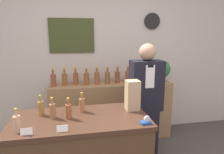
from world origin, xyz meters
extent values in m
cube|color=beige|center=(0.00, 2.00, 1.35)|extent=(5.20, 0.06, 2.70)
cube|color=#39421F|center=(-0.45, 1.96, 1.65)|extent=(0.68, 0.02, 0.52)
cylinder|color=black|center=(0.85, 1.95, 1.88)|extent=(0.26, 0.03, 0.26)
cube|color=#9E754C|center=(0.14, 1.75, 0.46)|extent=(1.91, 0.39, 0.92)
cube|color=#41281B|center=(-0.39, 0.56, 0.88)|extent=(1.29, 0.65, 0.04)
cube|color=black|center=(0.45, 1.06, 0.36)|extent=(0.30, 0.24, 0.73)
cube|color=black|center=(0.45, 1.06, 1.04)|extent=(0.40, 0.24, 0.63)
cube|color=white|center=(0.45, 0.94, 1.18)|extent=(0.11, 0.01, 0.28)
cube|color=black|center=(0.45, 0.94, 1.31)|extent=(0.07, 0.01, 0.03)
sphere|color=tan|center=(0.45, 1.06, 1.46)|extent=(0.21, 0.21, 0.21)
cylinder|color=#9E998E|center=(0.94, 1.71, 0.96)|extent=(0.17, 0.17, 0.09)
sphere|color=#2D6B2D|center=(0.94, 1.71, 1.13)|extent=(0.29, 0.29, 0.29)
cube|color=tan|center=(0.15, 0.66, 1.06)|extent=(0.14, 0.13, 0.31)
cube|color=#1E4799|center=(0.17, 0.31, 0.91)|extent=(0.09, 0.06, 0.02)
cylinder|color=silver|center=(0.18, 0.31, 0.95)|extent=(0.06, 0.02, 0.06)
cube|color=white|center=(-0.82, 0.30, 0.93)|extent=(0.09, 0.02, 0.06)
cube|color=white|center=(-0.54, 0.30, 0.93)|extent=(0.09, 0.02, 0.06)
cylinder|color=tan|center=(-0.90, 0.36, 0.97)|extent=(0.06, 0.06, 0.14)
cylinder|color=tan|center=(-0.90, 0.36, 1.07)|extent=(0.02, 0.02, 0.05)
cylinder|color=#B29933|center=(-0.90, 0.36, 1.10)|extent=(0.02, 0.02, 0.02)
cylinder|color=olive|center=(-0.76, 0.69, 0.97)|extent=(0.06, 0.06, 0.14)
cylinder|color=olive|center=(-0.76, 0.69, 1.07)|extent=(0.02, 0.02, 0.05)
cylinder|color=#B29933|center=(-0.76, 0.69, 1.10)|extent=(0.02, 0.02, 0.02)
cylinder|color=#976540|center=(-0.65, 0.59, 0.97)|extent=(0.06, 0.06, 0.14)
cylinder|color=#976540|center=(-0.65, 0.59, 1.07)|extent=(0.02, 0.02, 0.05)
cylinder|color=#B29933|center=(-0.65, 0.59, 1.10)|extent=(0.02, 0.02, 0.02)
cylinder|color=brown|center=(-0.50, 0.55, 0.97)|extent=(0.06, 0.06, 0.14)
cylinder|color=brown|center=(-0.50, 0.55, 1.07)|extent=(0.02, 0.02, 0.05)
cylinder|color=#B29933|center=(-0.50, 0.55, 1.10)|extent=(0.02, 0.02, 0.02)
cylinder|color=#9C693D|center=(-0.37, 0.70, 0.97)|extent=(0.06, 0.06, 0.14)
cylinder|color=#9C693D|center=(-0.37, 0.70, 1.07)|extent=(0.02, 0.02, 0.05)
cylinder|color=#B29933|center=(-0.37, 0.70, 1.10)|extent=(0.02, 0.02, 0.02)
cylinder|color=brown|center=(-0.74, 1.73, 1.01)|extent=(0.08, 0.08, 0.18)
cylinder|color=brown|center=(-0.74, 1.73, 1.13)|extent=(0.03, 0.03, 0.06)
cylinder|color=#B29933|center=(-0.74, 1.73, 1.18)|extent=(0.03, 0.03, 0.02)
cylinder|color=brown|center=(-0.58, 1.76, 1.01)|extent=(0.08, 0.08, 0.18)
cylinder|color=brown|center=(-0.58, 1.76, 1.13)|extent=(0.03, 0.03, 0.06)
cylinder|color=#B29933|center=(-0.58, 1.76, 1.18)|extent=(0.03, 0.03, 0.02)
cylinder|color=brown|center=(-0.41, 1.76, 1.01)|extent=(0.08, 0.08, 0.18)
cylinder|color=brown|center=(-0.41, 1.76, 1.13)|extent=(0.03, 0.03, 0.06)
cylinder|color=#B29933|center=(-0.41, 1.76, 1.18)|extent=(0.03, 0.03, 0.02)
cylinder|color=brown|center=(-0.25, 1.74, 1.01)|extent=(0.08, 0.08, 0.18)
cylinder|color=brown|center=(-0.25, 1.74, 1.13)|extent=(0.03, 0.03, 0.06)
cylinder|color=#B29933|center=(-0.25, 1.74, 1.18)|extent=(0.03, 0.03, 0.02)
cylinder|color=brown|center=(-0.09, 1.76, 1.01)|extent=(0.08, 0.08, 0.18)
cylinder|color=brown|center=(-0.09, 1.76, 1.13)|extent=(0.03, 0.03, 0.06)
cylinder|color=#B29933|center=(-0.09, 1.76, 1.18)|extent=(0.03, 0.03, 0.02)
cylinder|color=brown|center=(0.07, 1.76, 1.01)|extent=(0.08, 0.08, 0.18)
cylinder|color=brown|center=(0.07, 1.76, 1.13)|extent=(0.03, 0.03, 0.06)
cylinder|color=#B29933|center=(0.07, 1.76, 1.18)|extent=(0.03, 0.03, 0.02)
cylinder|color=brown|center=(0.24, 1.76, 1.01)|extent=(0.08, 0.08, 0.18)
cylinder|color=brown|center=(0.24, 1.76, 1.13)|extent=(0.03, 0.03, 0.06)
cylinder|color=#B29933|center=(0.24, 1.76, 1.18)|extent=(0.03, 0.03, 0.02)
cylinder|color=brown|center=(0.40, 1.75, 1.01)|extent=(0.08, 0.08, 0.18)
cylinder|color=brown|center=(0.40, 1.75, 1.13)|extent=(0.03, 0.03, 0.06)
cylinder|color=#B29933|center=(0.40, 1.75, 1.18)|extent=(0.03, 0.03, 0.02)
cylinder|color=brown|center=(0.56, 1.75, 1.01)|extent=(0.08, 0.08, 0.18)
cylinder|color=brown|center=(0.56, 1.75, 1.13)|extent=(0.03, 0.03, 0.06)
cylinder|color=#B29933|center=(0.56, 1.75, 1.18)|extent=(0.03, 0.03, 0.02)
cylinder|color=brown|center=(0.72, 1.74, 1.01)|extent=(0.08, 0.08, 0.18)
cylinder|color=brown|center=(0.72, 1.74, 1.13)|extent=(0.03, 0.03, 0.06)
cylinder|color=#B29933|center=(0.72, 1.74, 1.18)|extent=(0.03, 0.03, 0.02)
camera|label=1|loc=(-0.43, -1.24, 1.68)|focal=32.00mm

